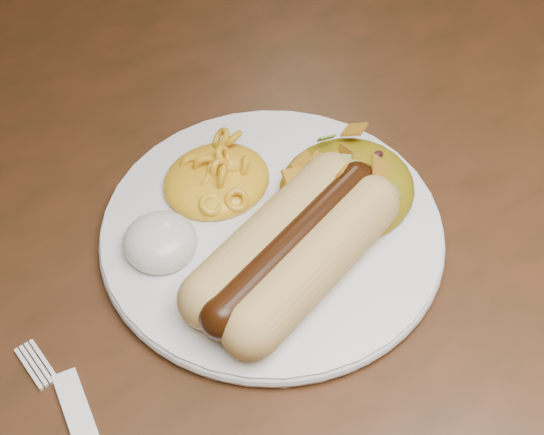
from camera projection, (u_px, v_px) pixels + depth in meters
table at (205, 235)px, 0.71m from camera, size 1.60×0.90×0.75m
plate at (272, 232)px, 0.58m from camera, size 0.25×0.25×0.01m
hotdog at (294, 248)px, 0.54m from camera, size 0.14×0.10×0.04m
mac_and_cheese at (216, 170)px, 0.59m from camera, size 0.08×0.07×0.03m
sour_cream at (159, 235)px, 0.55m from camera, size 0.06×0.06×0.03m
taco_salad at (348, 179)px, 0.58m from camera, size 0.10×0.09×0.04m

